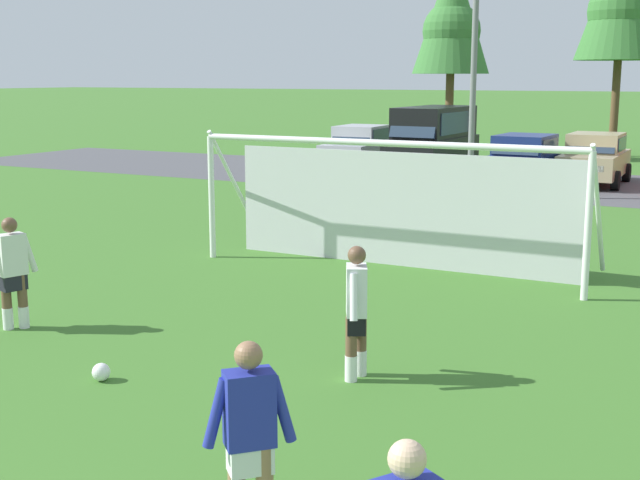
% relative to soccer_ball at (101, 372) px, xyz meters
% --- Properties ---
extents(ground_plane, '(400.00, 400.00, 0.00)m').
position_rel_soccer_ball_xyz_m(ground_plane, '(2.16, 8.69, -0.11)').
color(ground_plane, '#3D7028').
extents(parking_lot_strip, '(52.00, 8.40, 0.01)m').
position_rel_soccer_ball_xyz_m(parking_lot_strip, '(2.16, 21.48, -0.11)').
color(parking_lot_strip, '#4C4C51').
rests_on(parking_lot_strip, ground).
extents(soccer_ball, '(0.22, 0.22, 0.22)m').
position_rel_soccer_ball_xyz_m(soccer_ball, '(0.00, 0.00, 0.00)').
color(soccer_ball, white).
rests_on(soccer_ball, ground).
extents(soccer_goal, '(7.44, 1.98, 2.57)m').
position_rel_soccer_ball_xyz_m(soccer_goal, '(0.79, 7.31, 1.18)').
color(soccer_goal, white).
rests_on(soccer_goal, ground).
extents(player_striker_near, '(0.39, 0.73, 1.64)m').
position_rel_soccer_ball_xyz_m(player_striker_near, '(2.68, 1.50, 0.71)').
color(player_striker_near, brown).
rests_on(player_striker_near, ground).
extents(player_midfield_center, '(0.63, 0.53, 1.64)m').
position_rel_soccer_ball_xyz_m(player_midfield_center, '(3.50, -2.18, 0.71)').
color(player_midfield_center, '#936B4C').
rests_on(player_midfield_center, ground).
extents(player_defender_far, '(0.39, 0.70, 1.64)m').
position_rel_soccer_ball_xyz_m(player_defender_far, '(-2.58, 1.09, 0.71)').
color(player_defender_far, brown).
rests_on(player_defender_far, ground).
extents(parked_car_slot_far_left, '(2.20, 4.29, 1.72)m').
position_rel_soccer_ball_xyz_m(parked_car_slot_far_left, '(-7.08, 22.71, 0.77)').
color(parked_car_slot_far_left, '#B2B2BC').
rests_on(parked_car_slot_far_left, ground).
extents(parked_car_slot_left, '(2.29, 4.85, 2.52)m').
position_rel_soccer_ball_xyz_m(parked_car_slot_left, '(-3.82, 22.01, 1.23)').
color(parked_car_slot_left, black).
rests_on(parked_car_slot_left, ground).
extents(parked_car_slot_center_left, '(2.18, 4.28, 1.72)m').
position_rel_soccer_ball_xyz_m(parked_car_slot_center_left, '(-0.08, 20.37, 0.77)').
color(parked_car_slot_center_left, navy).
rests_on(parked_car_slot_center_left, ground).
extents(parked_car_slot_center, '(2.07, 4.21, 1.72)m').
position_rel_soccer_ball_xyz_m(parked_car_slot_center, '(1.88, 22.22, 0.77)').
color(parked_car_slot_center, tan).
rests_on(parked_car_slot_center, ground).
extents(tree_left_edge, '(3.35, 3.35, 8.92)m').
position_rel_soccer_ball_xyz_m(tree_left_edge, '(-5.50, 28.63, 6.02)').
color(tree_left_edge, brown).
rests_on(tree_left_edge, ground).
extents(street_lamp, '(2.00, 0.32, 6.63)m').
position_rel_soccer_ball_xyz_m(street_lamp, '(-0.67, 17.17, 3.34)').
color(street_lamp, slate).
rests_on(street_lamp, ground).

